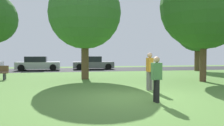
{
  "coord_description": "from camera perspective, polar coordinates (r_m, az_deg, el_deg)",
  "views": [
    {
      "loc": [
        -2.28,
        -8.03,
        1.63
      ],
      "look_at": [
        0.0,
        3.6,
        1.17
      ],
      "focal_mm": 36.1,
      "sensor_mm": 36.0,
      "label": 1
    }
  ],
  "objects": [
    {
      "name": "ground_plane",
      "position": [
        8.51,
        4.72,
        -8.83
      ],
      "size": [
        44.0,
        44.0,
        0.0
      ],
      "primitive_type": "plane",
      "color": "#547F38"
    },
    {
      "name": "road_strip",
      "position": [
        24.2,
        -5.66,
        -1.63
      ],
      "size": [
        44.0,
        6.4,
        0.01
      ],
      "primitive_type": "cube",
      "color": "#28282B",
      "rests_on": "ground_plane"
    },
    {
      "name": "oak_tree_left",
      "position": [
        15.11,
        -6.91,
        12.47
      ],
      "size": [
        4.72,
        4.72,
        6.7
      ],
      "color": "brown",
      "rests_on": "ground_plane"
    },
    {
      "name": "birch_tree_lone",
      "position": [
        23.74,
        20.84,
        7.67
      ],
      "size": [
        4.11,
        4.11,
        6.02
      ],
      "color": "brown",
      "rests_on": "ground_plane"
    },
    {
      "name": "maple_tree_near",
      "position": [
        14.77,
        22.27,
        13.33
      ],
      "size": [
        5.18,
        5.18,
        7.12
      ],
      "color": "brown",
      "rests_on": "ground_plane"
    },
    {
      "name": "person_thrower",
      "position": [
        7.77,
        11.21,
        -3.61
      ],
      "size": [
        0.34,
        0.3,
        1.55
      ],
      "rotation": [
        0.0,
        0.0,
        0.1
      ],
      "color": "black",
      "rests_on": "ground_plane"
    },
    {
      "name": "person_bystander",
      "position": [
        10.32,
        9.52,
        -1.63
      ],
      "size": [
        0.3,
        0.34,
        1.7
      ],
      "rotation": [
        0.0,
        0.0,
        1.66
      ],
      "color": "slate",
      "rests_on": "ground_plane"
    },
    {
      "name": "parked_car_silver",
      "position": [
        23.89,
        -18.26,
        -0.25
      ],
      "size": [
        4.24,
        1.94,
        1.4
      ],
      "color": "#B7B7BC",
      "rests_on": "ground_plane"
    },
    {
      "name": "parked_car_grey",
      "position": [
        24.5,
        -4.91,
        -0.1
      ],
      "size": [
        4.34,
        1.98,
        1.4
      ],
      "color": "slate",
      "rests_on": "ground_plane"
    }
  ]
}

